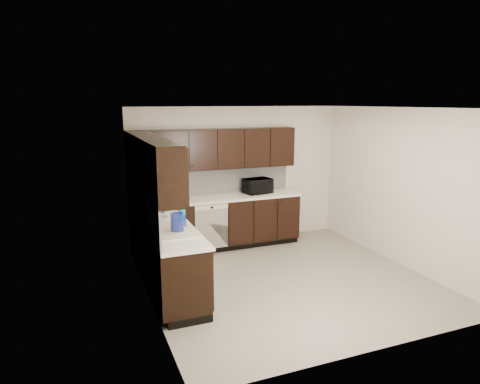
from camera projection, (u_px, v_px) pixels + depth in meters
name	position (u px, v px, depth m)	size (l,w,h in m)	color
floor	(286.00, 279.00, 6.34)	(4.00, 4.00, 0.00)	gray
ceiling	(290.00, 108.00, 5.82)	(4.00, 4.00, 0.00)	white
wall_back	(237.00, 175.00, 7.90)	(4.00, 0.02, 2.50)	beige
wall_left	(147.00, 210.00, 5.36)	(0.02, 4.00, 2.50)	beige
wall_right	(400.00, 187.00, 6.80)	(0.02, 4.00, 2.50)	beige
wall_front	(382.00, 238.00, 4.26)	(4.00, 0.02, 2.50)	beige
lower_cabinets	(199.00, 239.00, 6.90)	(3.00, 2.80, 0.90)	black
countertop	(199.00, 208.00, 6.80)	(3.03, 2.83, 0.04)	white
backsplash	(182.00, 191.00, 6.86)	(3.00, 2.80, 0.48)	silver
upper_cabinets	(190.00, 155.00, 6.67)	(3.00, 2.80, 0.70)	black
dishwasher	(212.00, 224.00, 7.26)	(0.58, 0.04, 0.78)	beige
sink	(173.00, 236.00, 5.54)	(0.54, 0.82, 0.42)	beige
microwave	(258.00, 186.00, 7.79)	(0.49, 0.33, 0.27)	black
soap_bottle_a	(170.00, 210.00, 6.19)	(0.09, 0.09, 0.20)	gray
soap_bottle_b	(146.00, 204.00, 6.44)	(0.10, 0.10, 0.26)	gray
toaster_oven	(145.00, 197.00, 7.09)	(0.32, 0.24, 0.20)	silver
storage_bin	(154.00, 201.00, 6.75)	(0.51, 0.38, 0.20)	silver
blue_pitcher	(177.00, 223.00, 5.46)	(0.17, 0.17, 0.25)	navy
teal_tumbler	(182.00, 216.00, 5.87)	(0.10, 0.10, 0.21)	#0D998E
paper_towel_roll	(167.00, 203.00, 6.46)	(0.13, 0.13, 0.28)	white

